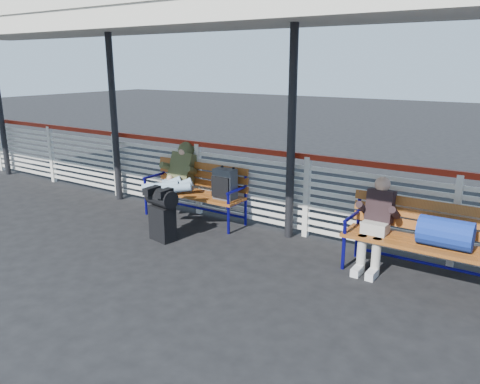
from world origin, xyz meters
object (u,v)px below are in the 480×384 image
Objects in this scene: bench_right at (434,233)px; traveler_man at (173,182)px; luggage_stack at (162,212)px; bench_left at (205,186)px; companion_person at (376,223)px.

bench_right is 3.87m from traveler_man.
bench_right is 1.15× the size of traveler_man.
bench_left is (0.01, 1.00, 0.18)m from luggage_stack.
companion_person reaches higher than bench_left.
bench_left is 1.00× the size of bench_right.
bench_left is 2.85m from companion_person.
bench_right is 1.57× the size of companion_person.
traveler_man reaches higher than companion_person.
traveler_man is at bearing 128.51° from luggage_stack.
traveler_man is (-0.35, 0.65, 0.27)m from luggage_stack.
traveler_man is (-0.36, -0.35, 0.09)m from bench_left.
companion_person reaches higher than bench_right.
bench_right is at bearing 0.65° from companion_person.
luggage_stack is 0.78m from traveler_man.
bench_right is (3.51, -0.25, -0.01)m from bench_left.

